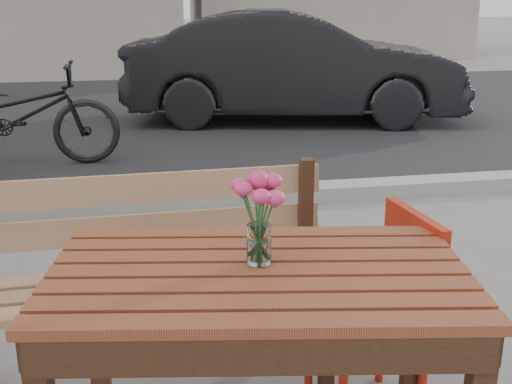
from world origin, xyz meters
The scene contains 7 objects.
street centered at (0.00, 5.06, 0.03)m, with size 30.00×8.12×0.12m.
main_table centered at (0.20, -0.07, 0.68)m, with size 1.43×0.98×0.81m.
main_bench centered at (-0.14, 0.62, 0.59)m, with size 1.58×0.50×0.97m.
red_chair centered at (0.78, 0.26, 0.49)m, with size 0.46×0.46×0.84m.
main_vase centered at (0.21, -0.03, 1.01)m, with size 0.17×0.17×0.31m.
parked_car centered at (1.93, 6.38, 0.71)m, with size 1.51×4.33×1.43m, color black.
bicycle centered at (-1.26, 4.58, 0.50)m, with size 0.67×1.91×1.00m, color black.
Camera 1 is at (-0.15, -1.88, 1.64)m, focal length 45.00 mm.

